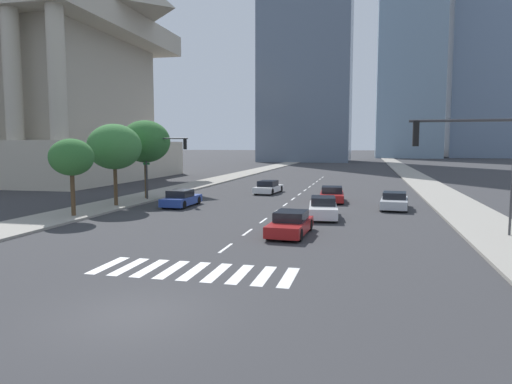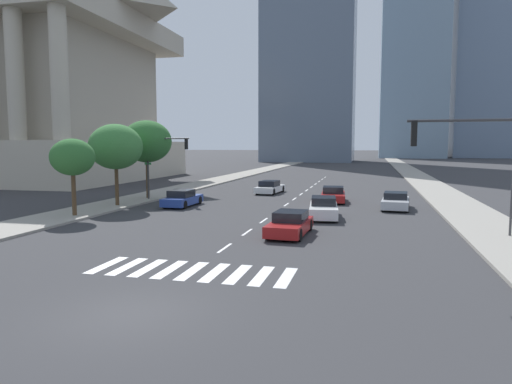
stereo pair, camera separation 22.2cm
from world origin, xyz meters
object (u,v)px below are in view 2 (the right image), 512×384
object	(u,v)px
sedan_red_5	(333,195)
traffic_signal_far	(163,155)
sedan_white_3	(270,187)
sedan_white_4	(324,208)
sedan_silver_1	(396,201)
sedan_blue_0	(182,199)
street_tree_nearest	(72,157)
street_tree_third	(147,142)
street_tree_second	(116,147)
sedan_red_2	(290,224)
traffic_signal_near	(491,161)

from	to	relation	value
sedan_red_5	traffic_signal_far	world-z (taller)	traffic_signal_far
sedan_white_3	sedan_white_4	bearing A→B (deg)	-149.45
sedan_silver_1	sedan_white_4	distance (m)	7.21
sedan_blue_0	street_tree_nearest	bearing A→B (deg)	146.77
sedan_white_4	street_tree_third	world-z (taller)	street_tree_third
street_tree_second	sedan_white_4	bearing A→B (deg)	-5.08
sedan_white_4	sedan_red_5	size ratio (longest dim) A/B	1.04
sedan_red_2	street_tree_second	xyz separation A→B (m)	(-14.66, 7.66, 4.01)
sedan_white_4	street_tree_nearest	bearing A→B (deg)	-82.23
sedan_blue_0	sedan_red_5	xyz separation A→B (m)	(11.09, 5.66, -0.01)
sedan_blue_0	street_tree_nearest	world-z (taller)	street_tree_nearest
sedan_white_4	sedan_red_2	bearing A→B (deg)	-16.29
sedan_blue_0	traffic_signal_near	distance (m)	24.12
street_tree_nearest	street_tree_third	distance (m)	10.34
traffic_signal_near	sedan_silver_1	bearing A→B (deg)	-83.01
sedan_silver_1	traffic_signal_far	world-z (taller)	traffic_signal_far
sedan_blue_0	street_tree_nearest	distance (m)	8.92
street_tree_nearest	sedan_white_4	bearing A→B (deg)	13.72
sedan_silver_1	sedan_red_5	size ratio (longest dim) A/B	0.98
sedan_white_3	street_tree_third	distance (m)	12.73
traffic_signal_near	sedan_red_5	bearing A→B (deg)	-71.65
sedan_red_2	street_tree_second	size ratio (longest dim) A/B	0.71
sedan_white_3	sedan_white_4	world-z (taller)	sedan_white_4
sedan_blue_0	traffic_signal_near	xyz separation A→B (m)	(18.12, -15.52, 3.57)
sedan_white_4	traffic_signal_near	size ratio (longest dim) A/B	0.83
sedan_red_2	sedan_blue_0	bearing A→B (deg)	-129.88
sedan_red_5	traffic_signal_far	distance (m)	14.60
sedan_blue_0	traffic_signal_far	xyz separation A→B (m)	(-2.83, 2.76, 3.32)
sedan_silver_1	sedan_white_3	world-z (taller)	sedan_white_3
sedan_white_3	sedan_white_4	xyz separation A→B (m)	(6.62, -14.05, 0.05)
sedan_red_5	traffic_signal_far	xyz separation A→B (m)	(-13.92, -2.90, 3.33)
traffic_signal_near	street_tree_nearest	bearing A→B (deg)	-20.84
street_tree_third	sedan_blue_0	bearing A→B (deg)	-36.44
sedan_silver_1	sedan_red_2	world-z (taller)	sedan_red_2
sedan_blue_0	traffic_signal_near	world-z (taller)	traffic_signal_near
traffic_signal_near	street_tree_second	distance (m)	26.69
sedan_silver_1	street_tree_nearest	distance (m)	22.80
sedan_blue_0	sedan_white_4	xyz separation A→B (m)	(11.15, -3.00, 0.03)
street_tree_third	sedan_silver_1	bearing A→B (deg)	-2.83
sedan_white_3	sedan_red_5	size ratio (longest dim) A/B	1.03
street_tree_second	street_tree_nearest	bearing A→B (deg)	-90.00
traffic_signal_near	street_tree_nearest	world-z (taller)	traffic_signal_near
sedan_silver_1	traffic_signal_near	xyz separation A→B (m)	(2.20, -17.93, 3.59)
sedan_white_4	traffic_signal_far	world-z (taller)	traffic_signal_far
sedan_red_2	traffic_signal_near	xyz separation A→B (m)	(8.11, -6.27, 3.59)
sedan_red_5	traffic_signal_near	bearing A→B (deg)	14.67
street_tree_nearest	sedan_silver_1	bearing A→B (deg)	24.26
sedan_blue_0	sedan_white_4	bearing A→B (deg)	-104.15
sedan_white_3	traffic_signal_far	distance (m)	11.58
sedan_silver_1	sedan_red_2	size ratio (longest dim) A/B	1.04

